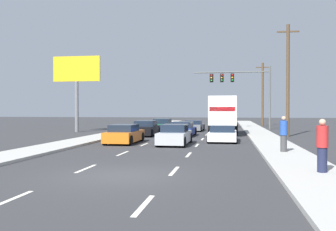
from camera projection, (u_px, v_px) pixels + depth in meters
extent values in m
plane|color=#333335|center=(192.00, 132.00, 37.46)|extent=(140.00, 140.00, 0.00)
cube|color=#B2AFA8|center=(262.00, 136.00, 31.49)|extent=(2.42, 80.00, 0.14)
cube|color=#B2AFA8|center=(114.00, 134.00, 33.55)|extent=(2.42, 80.00, 0.14)
cube|color=silver|center=(11.00, 200.00, 9.34)|extent=(0.14, 2.00, 0.01)
cube|color=silver|center=(86.00, 168.00, 14.28)|extent=(0.14, 2.00, 0.01)
cube|color=silver|center=(123.00, 153.00, 19.21)|extent=(0.14, 2.00, 0.01)
cube|color=silver|center=(144.00, 144.00, 24.15)|extent=(0.14, 2.00, 0.01)
cube|color=silver|center=(159.00, 139.00, 29.08)|extent=(0.14, 2.00, 0.01)
cube|color=silver|center=(169.00, 134.00, 34.02)|extent=(0.14, 2.00, 0.01)
cube|color=silver|center=(176.00, 131.00, 38.95)|extent=(0.14, 2.00, 0.01)
cube|color=silver|center=(182.00, 129.00, 43.89)|extent=(0.14, 2.00, 0.01)
cube|color=silver|center=(187.00, 127.00, 48.82)|extent=(0.14, 2.00, 0.01)
cube|color=silver|center=(191.00, 125.00, 53.76)|extent=(0.14, 2.00, 0.01)
cube|color=silver|center=(194.00, 124.00, 58.69)|extent=(0.14, 2.00, 0.01)
cube|color=silver|center=(197.00, 123.00, 63.63)|extent=(0.14, 2.00, 0.01)
cube|color=silver|center=(144.00, 205.00, 8.80)|extent=(0.14, 2.00, 0.01)
cube|color=silver|center=(174.00, 171.00, 13.73)|extent=(0.14, 2.00, 0.01)
cube|color=silver|center=(189.00, 155.00, 18.67)|extent=(0.14, 2.00, 0.01)
cube|color=silver|center=(197.00, 145.00, 23.60)|extent=(0.14, 2.00, 0.01)
cube|color=silver|center=(203.00, 139.00, 28.54)|extent=(0.14, 2.00, 0.01)
cube|color=silver|center=(206.00, 135.00, 33.47)|extent=(0.14, 2.00, 0.01)
cube|color=silver|center=(209.00, 132.00, 38.41)|extent=(0.14, 2.00, 0.01)
cube|color=silver|center=(211.00, 129.00, 43.34)|extent=(0.14, 2.00, 0.01)
cube|color=silver|center=(213.00, 127.00, 48.28)|extent=(0.14, 2.00, 0.01)
cube|color=silver|center=(215.00, 125.00, 53.21)|extent=(0.14, 2.00, 0.01)
cube|color=silver|center=(216.00, 124.00, 58.15)|extent=(0.14, 2.00, 0.01)
cube|color=silver|center=(217.00, 123.00, 63.08)|extent=(0.14, 2.00, 0.01)
cube|color=#196B38|center=(162.00, 127.00, 39.49)|extent=(1.88, 4.52, 0.63)
cube|color=#192333|center=(162.00, 121.00, 39.49)|extent=(1.65, 2.14, 0.53)
cylinder|color=black|center=(157.00, 127.00, 41.32)|extent=(0.22, 0.64, 0.64)
cylinder|color=black|center=(173.00, 127.00, 41.04)|extent=(0.22, 0.64, 0.64)
cylinder|color=black|center=(151.00, 129.00, 37.94)|extent=(0.22, 0.64, 0.64)
cylinder|color=black|center=(168.00, 129.00, 37.66)|extent=(0.22, 0.64, 0.64)
cube|color=black|center=(146.00, 130.00, 32.38)|extent=(1.84, 4.65, 0.69)
cube|color=#192333|center=(146.00, 123.00, 32.39)|extent=(1.61, 2.17, 0.47)
cylinder|color=black|center=(141.00, 131.00, 34.27)|extent=(0.22, 0.64, 0.64)
cylinder|color=black|center=(159.00, 131.00, 33.99)|extent=(0.22, 0.64, 0.64)
cylinder|color=black|center=(131.00, 133.00, 30.78)|extent=(0.22, 0.64, 0.64)
cylinder|color=black|center=(151.00, 133.00, 30.50)|extent=(0.22, 0.64, 0.64)
cube|color=orange|center=(124.00, 136.00, 25.14)|extent=(1.78, 4.35, 0.66)
cube|color=#192333|center=(124.00, 128.00, 24.98)|extent=(1.56, 2.23, 0.45)
cylinder|color=black|center=(120.00, 136.00, 26.88)|extent=(0.22, 0.64, 0.64)
cylinder|color=black|center=(142.00, 137.00, 26.62)|extent=(0.22, 0.64, 0.64)
cylinder|color=black|center=(105.00, 140.00, 23.67)|extent=(0.22, 0.64, 0.64)
cylinder|color=black|center=(130.00, 140.00, 23.42)|extent=(0.22, 0.64, 0.64)
cube|color=slate|center=(194.00, 127.00, 39.75)|extent=(1.90, 4.61, 0.55)
cube|color=#192333|center=(194.00, 122.00, 39.61)|extent=(1.62, 1.98, 0.43)
cylinder|color=black|center=(188.00, 127.00, 41.61)|extent=(0.24, 0.65, 0.64)
cylinder|color=black|center=(203.00, 127.00, 41.30)|extent=(0.24, 0.65, 0.64)
cylinder|color=black|center=(184.00, 129.00, 38.20)|extent=(0.24, 0.65, 0.64)
cylinder|color=black|center=(200.00, 129.00, 37.89)|extent=(0.24, 0.65, 0.64)
cube|color=#1E389E|center=(183.00, 131.00, 31.96)|extent=(1.97, 4.47, 0.57)
cube|color=#192333|center=(182.00, 125.00, 31.67)|extent=(1.69, 2.17, 0.52)
cylinder|color=black|center=(176.00, 131.00, 33.76)|extent=(0.24, 0.65, 0.64)
cylinder|color=black|center=(195.00, 131.00, 33.44)|extent=(0.24, 0.65, 0.64)
cylinder|color=black|center=(169.00, 133.00, 30.49)|extent=(0.24, 0.65, 0.64)
cylinder|color=black|center=(190.00, 134.00, 30.17)|extent=(0.24, 0.65, 0.64)
cube|color=#B7BABF|center=(175.00, 137.00, 24.14)|extent=(1.76, 4.57, 0.69)
cube|color=#192333|center=(175.00, 128.00, 24.07)|extent=(1.53, 2.13, 0.48)
cylinder|color=black|center=(167.00, 137.00, 25.97)|extent=(0.23, 0.64, 0.64)
cylinder|color=black|center=(190.00, 138.00, 25.70)|extent=(0.23, 0.64, 0.64)
cylinder|color=black|center=(157.00, 142.00, 22.57)|extent=(0.23, 0.64, 0.64)
cylinder|color=black|center=(184.00, 142.00, 22.30)|extent=(0.23, 0.64, 0.64)
cube|color=white|center=(223.00, 111.00, 33.17)|extent=(2.40, 5.54, 2.44)
cube|color=red|center=(222.00, 109.00, 30.48)|extent=(2.09, 0.07, 0.36)
cube|color=#141E4C|center=(224.00, 119.00, 36.81)|extent=(2.25, 1.88, 2.12)
cylinder|color=black|center=(213.00, 128.00, 37.01)|extent=(0.31, 0.96, 0.96)
cylinder|color=black|center=(236.00, 128.00, 36.63)|extent=(0.31, 0.96, 0.96)
cylinder|color=black|center=(210.00, 130.00, 32.31)|extent=(0.31, 0.96, 0.96)
cylinder|color=black|center=(236.00, 130.00, 31.92)|extent=(0.31, 0.96, 0.96)
cube|color=white|center=(223.00, 135.00, 26.50)|extent=(1.97, 4.52, 0.57)
cube|color=#192333|center=(223.00, 128.00, 26.23)|extent=(1.70, 2.29, 0.47)
cylinder|color=black|center=(212.00, 135.00, 28.32)|extent=(0.23, 0.64, 0.64)
cylinder|color=black|center=(236.00, 135.00, 28.01)|extent=(0.23, 0.64, 0.64)
cylinder|color=black|center=(209.00, 139.00, 24.99)|extent=(0.23, 0.64, 0.64)
cylinder|color=black|center=(236.00, 139.00, 24.68)|extent=(0.23, 0.64, 0.64)
cylinder|color=#595B56|center=(270.00, 98.00, 42.25)|extent=(0.20, 0.20, 7.18)
cylinder|color=#595B56|center=(231.00, 72.00, 42.90)|extent=(8.59, 0.14, 0.14)
cube|color=black|center=(232.00, 78.00, 42.89)|extent=(0.40, 0.56, 0.95)
sphere|color=red|center=(232.00, 75.00, 42.58)|extent=(0.20, 0.20, 0.20)
sphere|color=orange|center=(232.00, 78.00, 42.58)|extent=(0.20, 0.20, 0.20)
sphere|color=green|center=(232.00, 80.00, 42.59)|extent=(0.20, 0.20, 0.20)
cube|color=black|center=(222.00, 78.00, 43.08)|extent=(0.40, 0.56, 0.95)
sphere|color=red|center=(222.00, 75.00, 42.77)|extent=(0.20, 0.20, 0.20)
sphere|color=orange|center=(222.00, 78.00, 42.77)|extent=(0.20, 0.20, 0.20)
sphere|color=green|center=(222.00, 80.00, 42.78)|extent=(0.20, 0.20, 0.20)
cube|color=black|center=(212.00, 78.00, 43.27)|extent=(0.40, 0.56, 0.95)
sphere|color=red|center=(211.00, 75.00, 42.96)|extent=(0.20, 0.20, 0.20)
sphere|color=orange|center=(211.00, 78.00, 42.96)|extent=(0.20, 0.20, 0.20)
sphere|color=green|center=(211.00, 80.00, 42.97)|extent=(0.20, 0.20, 0.20)
cylinder|color=brown|center=(288.00, 81.00, 31.17)|extent=(0.28, 0.28, 9.33)
cube|color=brown|center=(288.00, 32.00, 31.10)|extent=(1.80, 0.12, 0.12)
cylinder|color=brown|center=(263.00, 95.00, 50.34)|extent=(0.28, 0.28, 8.53)
cube|color=brown|center=(263.00, 67.00, 50.29)|extent=(1.80, 0.12, 0.12)
cylinder|color=slate|center=(77.00, 107.00, 37.75)|extent=(0.36, 0.36, 5.09)
cube|color=yellow|center=(77.00, 69.00, 37.69)|extent=(4.91, 0.20, 2.53)
cylinder|color=#1E233F|center=(322.00, 160.00, 12.61)|extent=(0.32, 0.32, 0.84)
cylinder|color=red|center=(322.00, 137.00, 12.60)|extent=(0.38, 0.38, 0.73)
sphere|color=tan|center=(322.00, 122.00, 12.59)|extent=(0.23, 0.23, 0.23)
cylinder|color=#3F3F42|center=(284.00, 143.00, 18.76)|extent=(0.32, 0.32, 0.83)
cylinder|color=#264CA5|center=(284.00, 128.00, 18.75)|extent=(0.38, 0.38, 0.73)
sphere|color=tan|center=(284.00, 118.00, 18.74)|extent=(0.23, 0.23, 0.23)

